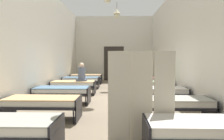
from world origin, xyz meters
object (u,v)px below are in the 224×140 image
bed_right_row_0 (204,128)px  bed_right_row_3 (150,84)px  bed_right_row_5 (140,77)px  bed_right_row_1 (173,103)px  bed_left_row_3 (74,84)px  privacy_screen (141,97)px  bed_right_row_2 (158,91)px  bed_left_row_2 (62,91)px  bed_left_row_5 (86,77)px  bed_left_row_4 (81,80)px  nurse_near_aisle (120,83)px  bed_left_row_1 (42,102)px  bed_right_row_4 (144,80)px  patient_seated_primary (82,74)px  bed_left_row_0 (1,127)px

bed_right_row_0 → bed_right_row_3: (0.00, 5.70, 0.00)m
bed_right_row_0 → bed_right_row_5: bearing=90.0°
bed_right_row_0 → bed_right_row_1: bearing=90.0°
bed_left_row_3 → privacy_screen: 5.71m
bed_right_row_1 → bed_right_row_3: size_ratio=1.00×
bed_right_row_0 → bed_right_row_2: same height
bed_left_row_2 → bed_right_row_3: same height
bed_right_row_1 → bed_left_row_5: 8.29m
bed_left_row_4 → bed_right_row_1: bearing=-59.8°
privacy_screen → bed_left_row_4: bearing=108.2°
bed_right_row_5 → nurse_near_aisle: nurse_near_aisle is taller
bed_left_row_1 → bed_left_row_4: same height
nurse_near_aisle → privacy_screen: (0.35, -4.80, 0.32)m
bed_right_row_1 → bed_right_row_4: bearing=90.0°
bed_right_row_2 → bed_right_row_3: size_ratio=1.00×
bed_left_row_5 → bed_right_row_2: bearing=-59.8°
bed_left_row_5 → patient_seated_primary: (0.35, -3.73, 0.43)m
bed_right_row_3 → bed_left_row_0: bearing=-120.2°
bed_right_row_4 → patient_seated_primary: bearing=-148.3°
bed_right_row_3 → bed_right_row_5: (0.00, 3.80, 0.00)m
bed_right_row_5 → bed_left_row_1: bearing=-113.6°
nurse_near_aisle → bed_left_row_1: bearing=-119.2°
bed_left_row_2 → bed_left_row_4: bearing=90.0°
bed_right_row_0 → bed_left_row_3: bearing=120.2°
bed_right_row_4 → bed_left_row_0: bearing=-113.6°
bed_left_row_0 → bed_right_row_5: bearing=70.8°
bed_left_row_5 → privacy_screen: privacy_screen is taller
bed_left_row_4 → bed_right_row_5: same height
bed_left_row_0 → patient_seated_primary: (0.35, 5.77, 0.43)m
bed_left_row_4 → privacy_screen: size_ratio=1.12×
bed_left_row_1 → nurse_near_aisle: (2.01, 3.43, 0.09)m
bed_right_row_5 → bed_left_row_0: bearing=-109.2°
bed_left_row_2 → bed_left_row_4: size_ratio=1.00×
bed_right_row_2 → bed_right_row_3: same height
bed_right_row_4 → bed_right_row_1: bearing=-90.0°
bed_left_row_2 → bed_left_row_3: size_ratio=1.00×
bed_right_row_0 → bed_right_row_1: 1.90m
bed_right_row_2 → bed_right_row_4: 3.80m
bed_left_row_0 → nurse_near_aisle: size_ratio=1.28×
bed_right_row_5 → bed_left_row_2: bearing=-120.2°
patient_seated_primary → bed_left_row_1: bearing=-95.2°
bed_left_row_0 → bed_right_row_4: (3.31, 7.60, 0.00)m
bed_left_row_1 → bed_right_row_1: bearing=0.0°
bed_left_row_3 → bed_right_row_3: (3.31, 0.00, 0.00)m
bed_right_row_2 → patient_seated_primary: size_ratio=2.37×
bed_right_row_5 → patient_seated_primary: patient_seated_primary is taller
bed_right_row_0 → bed_right_row_4: (0.00, 7.60, 0.00)m
bed_left_row_2 → bed_right_row_3: (3.31, 1.90, 0.00)m
bed_left_row_0 → bed_right_row_2: size_ratio=1.00×
bed_right_row_4 → bed_right_row_5: same height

